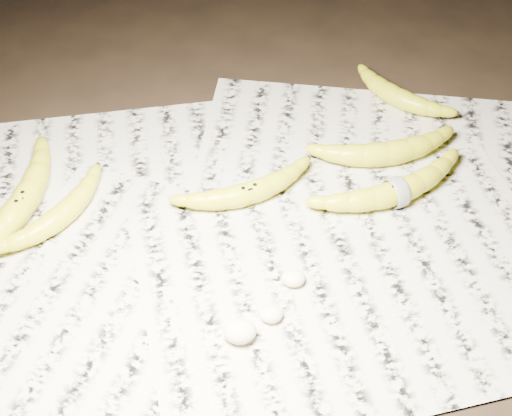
{
  "coord_description": "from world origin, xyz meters",
  "views": [
    {
      "loc": [
        -0.06,
        -0.62,
        0.75
      ],
      "look_at": [
        -0.03,
        0.03,
        0.05
      ],
      "focal_mm": 50.0,
      "sensor_mm": 36.0,
      "label": 1
    }
  ],
  "objects_px": {
    "banana_left_b": "(61,214)",
    "banana_taped": "(397,190)",
    "banana_center": "(248,191)",
    "banana_upper_b": "(397,95)",
    "banana_left_a": "(20,204)",
    "banana_upper_a": "(387,152)"
  },
  "relations": [
    {
      "from": "banana_left_b",
      "to": "banana_upper_a",
      "type": "height_order",
      "value": "banana_upper_a"
    },
    {
      "from": "banana_left_b",
      "to": "banana_center",
      "type": "height_order",
      "value": "banana_center"
    },
    {
      "from": "banana_left_a",
      "to": "banana_upper_a",
      "type": "bearing_deg",
      "value": -61.9
    },
    {
      "from": "banana_taped",
      "to": "banana_upper_a",
      "type": "xyz_separation_m",
      "value": [
        -0.0,
        0.08,
        0.0
      ]
    },
    {
      "from": "banana_upper_a",
      "to": "banana_center",
      "type": "bearing_deg",
      "value": -169.26
    },
    {
      "from": "banana_left_a",
      "to": "banana_left_b",
      "type": "height_order",
      "value": "banana_left_a"
    },
    {
      "from": "banana_upper_b",
      "to": "banana_taped",
      "type": "bearing_deg",
      "value": -56.09
    },
    {
      "from": "banana_left_a",
      "to": "banana_upper_a",
      "type": "distance_m",
      "value": 0.53
    },
    {
      "from": "banana_center",
      "to": "banana_upper_b",
      "type": "height_order",
      "value": "banana_center"
    },
    {
      "from": "banana_left_b",
      "to": "banana_upper_b",
      "type": "height_order",
      "value": "same"
    },
    {
      "from": "banana_upper_b",
      "to": "banana_left_b",
      "type": "bearing_deg",
      "value": -110.74
    },
    {
      "from": "banana_left_a",
      "to": "banana_taped",
      "type": "xyz_separation_m",
      "value": [
        0.53,
        0.0,
        -0.0
      ]
    },
    {
      "from": "banana_left_a",
      "to": "banana_left_b",
      "type": "xyz_separation_m",
      "value": [
        0.06,
        -0.02,
        -0.0
      ]
    },
    {
      "from": "banana_center",
      "to": "banana_upper_b",
      "type": "distance_m",
      "value": 0.32
    },
    {
      "from": "banana_left_b",
      "to": "banana_center",
      "type": "distance_m",
      "value": 0.26
    },
    {
      "from": "banana_left_b",
      "to": "banana_taped",
      "type": "xyz_separation_m",
      "value": [
        0.47,
        0.02,
        0.0
      ]
    },
    {
      "from": "banana_taped",
      "to": "banana_upper_b",
      "type": "relative_size",
      "value": 1.38
    },
    {
      "from": "banana_upper_a",
      "to": "banana_taped",
      "type": "bearing_deg",
      "value": -97.24
    },
    {
      "from": "banana_center",
      "to": "banana_taped",
      "type": "xyz_separation_m",
      "value": [
        0.21,
        -0.01,
        0.0
      ]
    },
    {
      "from": "banana_upper_b",
      "to": "banana_center",
      "type": "bearing_deg",
      "value": -95.99
    },
    {
      "from": "banana_upper_a",
      "to": "banana_upper_b",
      "type": "height_order",
      "value": "banana_upper_a"
    },
    {
      "from": "banana_center",
      "to": "banana_upper_b",
      "type": "relative_size",
      "value": 1.16
    }
  ]
}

